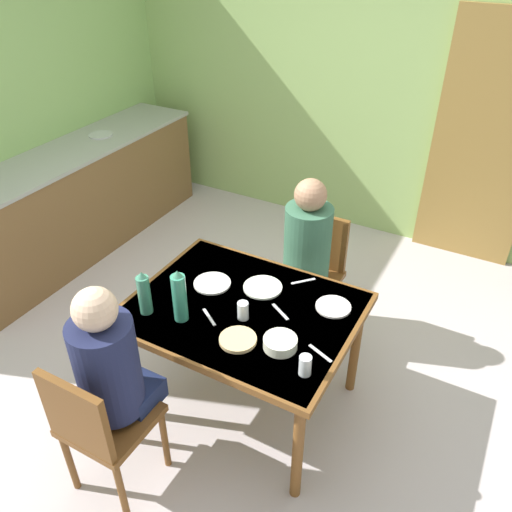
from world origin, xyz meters
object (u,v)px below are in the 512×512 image
(chair_near_diner, at_px, (99,424))
(water_bottle_green_near, at_px, (179,297))
(person_far_diner, at_px, (307,244))
(person_near_diner, at_px, (109,364))
(chair_far_diner, at_px, (313,269))
(dining_table, at_px, (243,318))
(water_bottle_green_far, at_px, (144,294))
(serving_bowl_center, at_px, (280,343))
(kitchen_counter, at_px, (80,199))

(chair_near_diner, distance_m, water_bottle_green_near, 0.72)
(chair_near_diner, bearing_deg, person_far_diner, 76.10)
(person_near_diner, bearing_deg, chair_far_diner, 76.10)
(dining_table, bearing_deg, water_bottle_green_far, -147.57)
(person_far_diner, height_order, water_bottle_green_far, person_far_diner)
(dining_table, height_order, chair_far_diner, chair_far_diner)
(dining_table, relative_size, serving_bowl_center, 7.17)
(kitchen_counter, relative_size, water_bottle_green_far, 9.61)
(dining_table, height_order, chair_near_diner, chair_near_diner)
(person_near_diner, height_order, water_bottle_green_near, person_near_diner)
(kitchen_counter, relative_size, person_near_diner, 3.26)
(chair_near_diner, distance_m, person_near_diner, 0.31)
(water_bottle_green_far, bearing_deg, chair_near_diner, -77.67)
(person_far_diner, bearing_deg, chair_far_diner, -90.00)
(dining_table, distance_m, water_bottle_green_far, 0.55)
(kitchen_counter, xyz_separation_m, chair_near_diner, (1.85, -1.73, 0.05))
(dining_table, height_order, person_near_diner, person_near_diner)
(dining_table, relative_size, person_far_diner, 1.58)
(chair_far_diner, bearing_deg, water_bottle_green_near, 74.10)
(chair_near_diner, distance_m, serving_bowl_center, 0.95)
(chair_far_diner, xyz_separation_m, person_near_diner, (-0.38, -1.53, 0.28))
(kitchen_counter, distance_m, person_near_diner, 2.46)
(water_bottle_green_far, xyz_separation_m, serving_bowl_center, (0.75, 0.10, -0.10))
(kitchen_counter, bearing_deg, dining_table, -22.64)
(person_near_diner, bearing_deg, kitchen_counter, 139.12)
(kitchen_counter, relative_size, dining_table, 2.06)
(water_bottle_green_near, bearing_deg, person_near_diner, -99.18)
(kitchen_counter, height_order, chair_near_diner, kitchen_counter)
(dining_table, relative_size, chair_far_diner, 1.40)
(person_near_diner, height_order, person_far_diner, same)
(kitchen_counter, bearing_deg, water_bottle_green_near, -30.53)
(dining_table, bearing_deg, person_far_diner, 84.72)
(chair_far_diner, bearing_deg, serving_bowl_center, 103.94)
(water_bottle_green_near, height_order, water_bottle_green_far, water_bottle_green_near)
(kitchen_counter, bearing_deg, person_near_diner, -40.88)
(water_bottle_green_far, bearing_deg, water_bottle_green_near, 12.88)
(water_bottle_green_near, bearing_deg, person_far_diner, 71.90)
(chair_near_diner, height_order, serving_bowl_center, chair_near_diner)
(person_far_diner, bearing_deg, dining_table, 84.72)
(person_near_diner, relative_size, water_bottle_green_far, 2.94)
(kitchen_counter, height_order, chair_far_diner, kitchen_counter)
(chair_far_diner, relative_size, water_bottle_green_near, 2.82)
(dining_table, height_order, person_far_diner, person_far_diner)
(person_near_diner, distance_m, serving_bowl_center, 0.82)
(water_bottle_green_near, bearing_deg, chair_near_diner, -97.13)
(person_near_diner, bearing_deg, person_far_diner, 74.80)
(chair_far_diner, distance_m, person_far_diner, 0.31)
(kitchen_counter, relative_size, person_far_diner, 3.26)
(serving_bowl_center, bearing_deg, person_near_diner, -140.30)
(chair_far_diner, height_order, serving_bowl_center, chair_far_diner)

